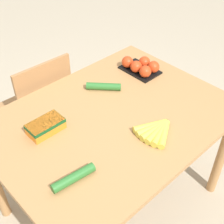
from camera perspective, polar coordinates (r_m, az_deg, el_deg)
ground_plane at (r=2.23m, az=0.00°, el=-15.81°), size 12.00×12.00×0.00m
dining_table at (r=1.72m, az=0.00°, el=-3.37°), size 1.27×0.94×0.77m
chair at (r=2.22m, az=-13.02°, el=0.61°), size 0.43×0.41×0.88m
banana_bunch at (r=1.56m, az=8.14°, el=-3.34°), size 0.20×0.20×0.04m
tomato_pack at (r=1.98m, az=5.34°, el=8.29°), size 0.16×0.24×0.08m
carrot_bag at (r=1.58m, az=-12.07°, el=-2.48°), size 0.18×0.10×0.06m
cucumber_near at (r=1.36m, az=-7.05°, el=-11.83°), size 0.21×0.06×0.04m
cucumber_far at (r=1.83m, az=-1.55°, el=4.70°), size 0.17×0.18×0.04m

